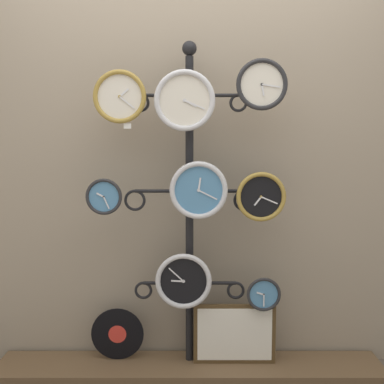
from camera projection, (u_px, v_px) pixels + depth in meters
name	position (u px, v px, depth m)	size (l,w,h in m)	color
shop_wall	(192.00, 128.00, 3.12)	(4.40, 0.04, 2.80)	gray
low_shelf	(192.00, 369.00, 3.05)	(2.20, 0.36, 0.06)	brown
display_stand	(192.00, 247.00, 3.04)	(0.74, 0.35, 1.87)	black
clock_top_left	(122.00, 97.00, 2.86)	(0.29, 0.04, 0.29)	silver
clock_top_center	(187.00, 100.00, 2.84)	(0.33, 0.04, 0.33)	silver
clock_top_right	(264.00, 84.00, 2.83)	(0.27, 0.04, 0.27)	silver
clock_middle_left	(107.00, 197.00, 2.90)	(0.20, 0.04, 0.20)	#4C84B2
clock_middle_center	(201.00, 190.00, 2.89)	(0.32, 0.04, 0.32)	#4C84B2
clock_middle_right	(264.00, 197.00, 2.91)	(0.27, 0.04, 0.27)	black
clock_bottom_center	(186.00, 281.00, 2.96)	(0.31, 0.04, 0.31)	black
clock_bottom_right	(266.00, 294.00, 2.98)	(0.19, 0.04, 0.19)	#4C84B2
vinyl_record	(120.00, 334.00, 3.09)	(0.31, 0.01, 0.31)	black
picture_frame	(237.00, 334.00, 3.04)	(0.47, 0.02, 0.35)	#4C381E
price_tag_upper	(130.00, 126.00, 2.88)	(0.04, 0.00, 0.03)	white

